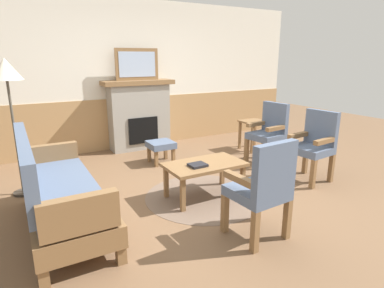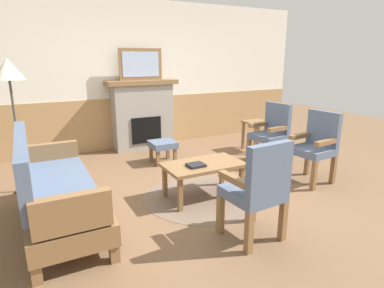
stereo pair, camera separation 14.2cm
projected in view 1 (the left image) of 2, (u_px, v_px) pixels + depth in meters
ground_plane at (205, 191)px, 4.20m from camera, size 14.00×14.00×0.00m
wall_back at (133, 78)px, 6.03m from camera, size 7.20×0.14×2.70m
fireplace at (139, 114)px, 5.99m from camera, size 1.30×0.44×1.28m
framed_picture at (137, 64)px, 5.76m from camera, size 0.80×0.04×0.56m
couch at (58, 193)px, 3.16m from camera, size 0.70×1.80×0.98m
coffee_table at (205, 167)px, 3.92m from camera, size 0.96×0.56×0.44m
round_rug at (204, 196)px, 4.02m from camera, size 1.48×1.48×0.01m
book_on_table at (198, 165)px, 3.79m from camera, size 0.20×0.18×0.03m
footstool at (161, 146)px, 5.23m from camera, size 0.40×0.40×0.36m
armchair_near_fireplace at (269, 130)px, 5.21m from camera, size 0.53×0.53×0.98m
armchair_by_window_left at (314, 143)px, 4.45m from camera, size 0.53×0.53×0.98m
armchair_front_left at (263, 186)px, 2.96m from camera, size 0.51×0.51×0.98m
side_table at (254, 127)px, 5.94m from camera, size 0.44×0.44×0.55m
floor_lamp_by_couch at (7, 78)px, 3.73m from camera, size 0.36×0.36×1.68m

